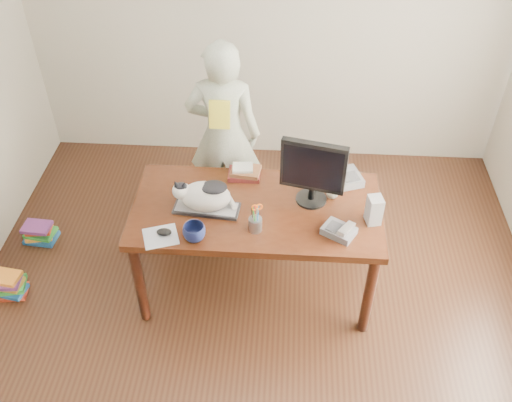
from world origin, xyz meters
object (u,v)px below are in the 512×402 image
object	(u,v)px
monitor	(313,170)
book_pile_a	(8,285)
calculator	(349,177)
keyboard	(207,208)
desk	(257,216)
pen_cup	(255,223)
book_stack	(245,172)
book_pile_b	(40,232)
baseball	(332,194)
cat	(204,195)
mouse	(164,232)
coffee_mug	(194,233)
phone	(340,231)
speaker	(374,210)
person	(224,135)

from	to	relation	value
monitor	book_pile_a	bearing A→B (deg)	-159.65
calculator	keyboard	bearing A→B (deg)	-178.69
desk	pen_cup	world-z (taller)	pen_cup
keyboard	book_pile_a	distance (m)	1.59
book_stack	calculator	world-z (taller)	book_stack
book_pile_b	baseball	bearing A→B (deg)	-5.76
pen_cup	book_stack	xyz separation A→B (m)	(-0.11, 0.52, -0.02)
desk	cat	bearing A→B (deg)	-160.21
baseball	book_pile_b	xyz separation A→B (m)	(-2.21, 0.22, -0.71)
mouse	book_pile_a	distance (m)	1.39
baseball	monitor	bearing A→B (deg)	-161.31
monitor	book_stack	world-z (taller)	monitor
book_pile_a	book_pile_b	distance (m)	0.55
book_pile_a	calculator	bearing A→B (deg)	12.27
cat	baseball	size ratio (longest dim) A/B	5.77
coffee_mug	book_pile_b	distance (m)	1.68
coffee_mug	phone	bearing A→B (deg)	6.48
pen_cup	phone	size ratio (longest dim) A/B	0.90
keyboard	speaker	world-z (taller)	speaker
phone	coffee_mug	bearing A→B (deg)	-142.50
coffee_mug	phone	world-z (taller)	coffee_mug
mouse	book_stack	size ratio (longest dim) A/B	0.48
cat	speaker	bearing A→B (deg)	3.18
keyboard	cat	world-z (taller)	cat
cat	coffee_mug	bearing A→B (deg)	-89.77
speaker	book_pile_b	xyz separation A→B (m)	(-2.45, 0.43, -0.77)
pen_cup	monitor	bearing A→B (deg)	39.80
keyboard	calculator	size ratio (longest dim) A/B	1.79
keyboard	pen_cup	world-z (taller)	pen_cup
coffee_mug	person	size ratio (longest dim) A/B	0.09
baseball	book_pile_b	size ratio (longest dim) A/B	0.28
person	keyboard	bearing A→B (deg)	89.44
monitor	baseball	size ratio (longest dim) A/B	6.49
coffee_mug	monitor	bearing A→B (deg)	28.95
desk	speaker	bearing A→B (deg)	-12.37
cat	keyboard	bearing A→B (deg)	8.36
mouse	book_stack	bearing A→B (deg)	34.25
pen_cup	phone	distance (m)	0.51
book_stack	calculator	xyz separation A→B (m)	(0.70, -0.00, -0.01)
speaker	person	world-z (taller)	person
coffee_mug	speaker	size ratio (longest dim) A/B	0.72
phone	speaker	size ratio (longest dim) A/B	1.22
baseball	coffee_mug	bearing A→B (deg)	-152.65
cat	book_pile_a	world-z (taller)	cat
monitor	book_pile_b	size ratio (longest dim) A/B	1.80
desk	calculator	distance (m)	0.67
calculator	person	xyz separation A→B (m)	(-0.90, 0.47, -0.02)
person	book_pile_b	size ratio (longest dim) A/B	5.89
speaker	person	size ratio (longest dim) A/B	0.13
baseball	book_pile_b	world-z (taller)	baseball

